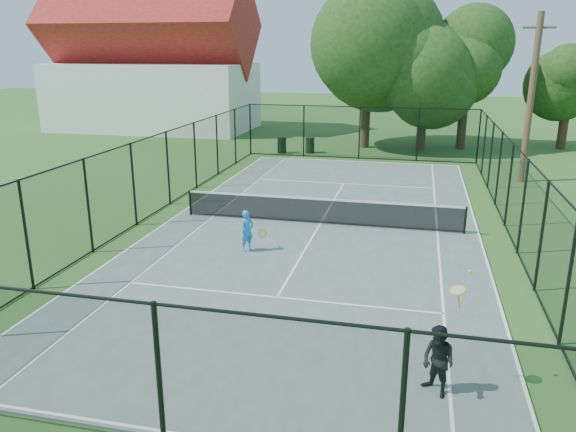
% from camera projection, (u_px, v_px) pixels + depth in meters
% --- Properties ---
extents(ground, '(120.00, 120.00, 0.00)m').
position_uv_depth(ground, '(320.00, 225.00, 20.30)').
color(ground, '#325B1F').
extents(tennis_court, '(11.00, 24.00, 0.06)m').
position_uv_depth(tennis_court, '(320.00, 225.00, 20.29)').
color(tennis_court, '#4F5D57').
rests_on(tennis_court, ground).
extents(tennis_net, '(10.08, 0.08, 0.95)m').
position_uv_depth(tennis_net, '(320.00, 210.00, 20.13)').
color(tennis_net, black).
rests_on(tennis_net, tennis_court).
extents(fence, '(13.10, 26.10, 3.00)m').
position_uv_depth(fence, '(321.00, 185.00, 19.86)').
color(fence, black).
rests_on(fence, ground).
extents(tree_near_left, '(8.23, 8.23, 10.73)m').
position_uv_depth(tree_near_left, '(369.00, 40.00, 34.27)').
color(tree_near_left, '#332114').
rests_on(tree_near_left, ground).
extents(tree_near_mid, '(5.66, 5.66, 7.40)m').
position_uv_depth(tree_near_mid, '(425.00, 76.00, 33.67)').
color(tree_near_mid, '#332114').
rests_on(tree_near_mid, ground).
extents(tree_near_right, '(5.77, 5.77, 7.97)m').
position_uv_depth(tree_near_right, '(467.00, 66.00, 34.24)').
color(tree_near_right, '#332114').
rests_on(tree_near_right, ground).
extents(tree_far_right, '(4.66, 4.66, 6.17)m').
position_uv_depth(tree_far_right, '(569.00, 87.00, 34.59)').
color(tree_far_right, '#332114').
rests_on(tree_far_right, ground).
extents(building, '(15.30, 8.15, 11.87)m').
position_uv_depth(building, '(152.00, 64.00, 43.06)').
color(building, silver).
rests_on(building, ground).
extents(trash_bin_left, '(0.58, 0.58, 0.97)m').
position_uv_depth(trash_bin_left, '(282.00, 145.00, 34.08)').
color(trash_bin_left, black).
rests_on(trash_bin_left, ground).
extents(trash_bin_right, '(0.58, 0.58, 0.95)m').
position_uv_depth(trash_bin_right, '(310.00, 145.00, 34.14)').
color(trash_bin_right, black).
rests_on(trash_bin_right, ground).
extents(utility_pole, '(1.40, 0.30, 7.71)m').
position_uv_depth(utility_pole, '(531.00, 99.00, 25.80)').
color(utility_pole, '#4C3823').
rests_on(utility_pole, ground).
extents(player_blue, '(0.84, 0.57, 1.31)m').
position_uv_depth(player_blue, '(247.00, 231.00, 17.41)').
color(player_blue, '#1985DA').
rests_on(player_blue, tennis_court).
extents(player_black, '(0.89, 0.95, 2.30)m').
position_uv_depth(player_black, '(438.00, 361.00, 10.14)').
color(player_black, black).
rests_on(player_black, tennis_court).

